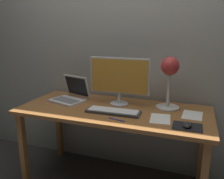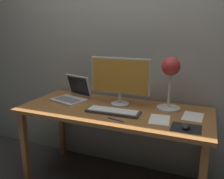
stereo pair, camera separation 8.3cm
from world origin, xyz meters
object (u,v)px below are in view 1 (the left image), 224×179
at_px(mouse, 187,125).
at_px(pen, 117,120).
at_px(laptop, 72,94).
at_px(monitor, 119,78).
at_px(keyboard_main, 113,111).
at_px(desk_lamp, 170,73).

relative_size(mouse, pen, 0.69).
height_order(laptop, mouse, laptop).
distance_m(monitor, mouse, 0.71).
distance_m(keyboard_main, desk_lamp, 0.56).
relative_size(keyboard_main, desk_lamp, 1.01).
bearing_deg(laptop, monitor, 2.83).
height_order(monitor, pen, monitor).
distance_m(monitor, laptop, 0.50).
relative_size(monitor, mouse, 5.54).
relative_size(monitor, pen, 3.80).
height_order(monitor, mouse, monitor).
relative_size(laptop, mouse, 3.75).
height_order(laptop, desk_lamp, desk_lamp).
bearing_deg(mouse, desk_lamp, 115.67).
height_order(keyboard_main, laptop, laptop).
bearing_deg(laptop, keyboard_main, -22.06).
bearing_deg(pen, monitor, 105.15).
xyz_separation_m(desk_lamp, pen, (-0.32, -0.40, -0.30)).
bearing_deg(keyboard_main, pen, -60.97).
xyz_separation_m(keyboard_main, mouse, (0.57, -0.10, 0.01)).
distance_m(keyboard_main, mouse, 0.58).
distance_m(laptop, pen, 0.65).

